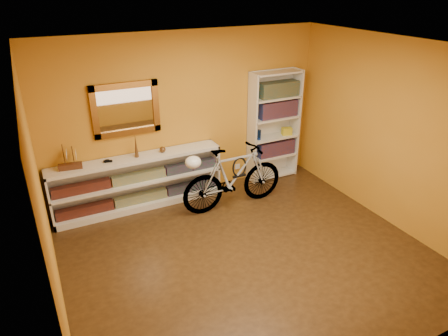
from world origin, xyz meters
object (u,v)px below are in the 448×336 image
console_unit (139,182)px  bicycle (233,177)px  helmet (193,162)px  bookcase (274,126)px

console_unit → bicycle: bearing=-25.4°
console_unit → helmet: 1.01m
bookcase → helmet: bookcase is taller
bookcase → helmet: (-1.77, -0.65, -0.07)m
console_unit → bookcase: bearing=0.6°
console_unit → bookcase: bookcase is taller
console_unit → bicycle: bicycle is taller
bicycle → bookcase: bearing=-59.9°
console_unit → bookcase: size_ratio=1.37×
bookcase → bicycle: size_ratio=1.11×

